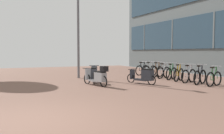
# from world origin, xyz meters

# --- Properties ---
(ground) EXTENTS (21.00, 40.00, 0.13)m
(ground) POSITION_xyz_m (1.43, 0.00, -0.02)
(ground) COLOR #363036
(bicycle_rack_00) EXTENTS (1.27, 0.47, 0.96)m
(bicycle_rack_00) POSITION_xyz_m (8.36, 2.64, 0.34)
(bicycle_rack_00) COLOR black
(bicycle_rack_00) RESTS_ON ground
(bicycle_rack_01) EXTENTS (1.33, 0.62, 1.00)m
(bicycle_rack_01) POSITION_xyz_m (8.24, 3.39, 0.35)
(bicycle_rack_01) COLOR black
(bicycle_rack_01) RESTS_ON ground
(bicycle_rack_02) EXTENTS (1.33, 0.52, 0.98)m
(bicycle_rack_02) POSITION_xyz_m (8.21, 4.13, 0.34)
(bicycle_rack_02) COLOR black
(bicycle_rack_02) RESTS_ON ground
(bicycle_rack_03) EXTENTS (1.22, 0.72, 0.98)m
(bicycle_rack_03) POSITION_xyz_m (8.17, 4.88, 0.34)
(bicycle_rack_03) COLOR black
(bicycle_rack_03) RESTS_ON ground
(bicycle_rack_04) EXTENTS (1.23, 0.68, 0.98)m
(bicycle_rack_04) POSITION_xyz_m (8.26, 5.62, 0.34)
(bicycle_rack_04) COLOR black
(bicycle_rack_04) RESTS_ON ground
(bicycle_rack_05) EXTENTS (1.31, 0.56, 0.97)m
(bicycle_rack_05) POSITION_xyz_m (8.27, 6.37, 0.34)
(bicycle_rack_05) COLOR black
(bicycle_rack_05) RESTS_ON ground
(bicycle_rack_06) EXTENTS (1.29, 0.58, 1.00)m
(bicycle_rack_06) POSITION_xyz_m (8.34, 7.11, 0.35)
(bicycle_rack_06) COLOR black
(bicycle_rack_06) RESTS_ON ground
(bicycle_rack_07) EXTENTS (1.32, 0.51, 0.98)m
(bicycle_rack_07) POSITION_xyz_m (8.28, 7.86, 0.34)
(bicycle_rack_07) COLOR black
(bicycle_rack_07) RESTS_ON ground
(bicycle_rack_08) EXTENTS (1.29, 0.47, 0.97)m
(bicycle_rack_08) POSITION_xyz_m (8.17, 8.60, 0.34)
(bicycle_rack_08) COLOR black
(bicycle_rack_08) RESTS_ON ground
(scooter_near) EXTENTS (0.86, 1.64, 0.78)m
(scooter_near) POSITION_xyz_m (5.78, 4.53, 0.40)
(scooter_near) COLOR black
(scooter_near) RESTS_ON ground
(scooter_mid) EXTENTS (0.76, 1.83, 0.96)m
(scooter_mid) POSITION_xyz_m (3.49, 4.85, 0.43)
(scooter_mid) COLOR black
(scooter_mid) RESTS_ON ground
(scooter_far) EXTENTS (0.87, 1.80, 0.87)m
(scooter_far) POSITION_xyz_m (3.75, 6.07, 0.43)
(scooter_far) COLOR black
(scooter_far) RESTS_ON ground
(lamp_post) EXTENTS (0.20, 0.52, 5.99)m
(lamp_post) POSITION_xyz_m (3.67, 8.54, 3.32)
(lamp_post) COLOR slate
(lamp_post) RESTS_ON ground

